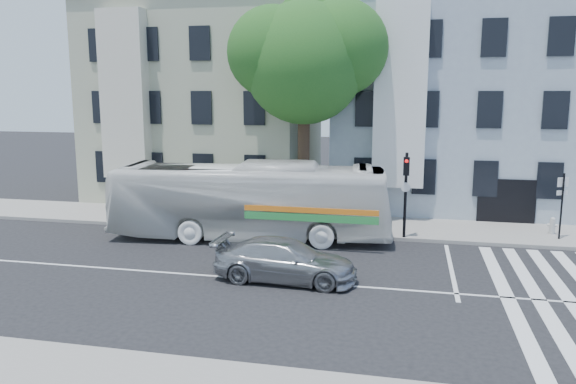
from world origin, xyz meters
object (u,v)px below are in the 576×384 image
(sedan, at_px, (285,260))
(traffic_signal, at_px, (406,185))
(bus, at_px, (250,201))
(fire_hydrant, at_px, (552,225))

(sedan, distance_m, traffic_signal, 7.24)
(sedan, height_order, traffic_signal, traffic_signal)
(bus, xyz_separation_m, traffic_signal, (6.43, 0.99, 0.76))
(sedan, height_order, fire_hydrant, sedan)
(traffic_signal, bearing_deg, fire_hydrant, 18.95)
(bus, xyz_separation_m, sedan, (2.64, -4.93, -0.96))
(bus, bearing_deg, sedan, -157.41)
(sedan, xyz_separation_m, fire_hydrant, (10.05, 7.95, -0.17))
(fire_hydrant, bearing_deg, sedan, -141.65)
(sedan, bearing_deg, bus, 30.33)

